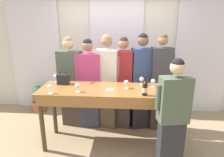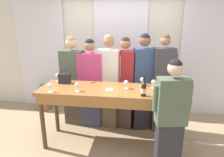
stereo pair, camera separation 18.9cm
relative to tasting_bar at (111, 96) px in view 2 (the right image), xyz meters
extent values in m
plane|color=tan|center=(0.00, 0.02, -0.90)|extent=(18.00, 18.00, 0.00)
cube|color=silver|center=(0.00, 1.51, 0.50)|extent=(12.00, 0.06, 2.80)
cube|color=white|center=(-1.85, 1.44, 0.45)|extent=(1.14, 0.03, 2.69)
cube|color=white|center=(0.00, 1.44, 0.45)|extent=(1.14, 0.03, 2.69)
cube|color=white|center=(1.85, 1.44, 0.45)|extent=(1.14, 0.03, 2.69)
cube|color=#9E6633|center=(0.00, 0.02, 0.08)|extent=(2.31, 0.69, 0.06)
cube|color=#9E6633|center=(0.00, -0.31, -0.01)|extent=(2.22, 0.03, 0.12)
cylinder|color=#4C3823|center=(-1.08, -0.25, -0.42)|extent=(0.07, 0.07, 0.95)
cylinder|color=#4C3823|center=(1.08, -0.25, -0.42)|extent=(0.07, 0.07, 0.95)
cylinder|color=#4C3823|center=(-1.08, 0.29, -0.42)|extent=(0.07, 0.07, 0.95)
cylinder|color=#4C3823|center=(1.08, 0.29, -0.42)|extent=(0.07, 0.07, 0.95)
cylinder|color=black|center=(0.50, -0.22, 0.20)|extent=(0.07, 0.07, 0.18)
cone|color=black|center=(0.50, -0.22, 0.32)|extent=(0.07, 0.07, 0.04)
cylinder|color=black|center=(0.50, -0.22, 0.38)|extent=(0.03, 0.03, 0.08)
cylinder|color=beige|center=(0.50, -0.22, 0.20)|extent=(0.07, 0.07, 0.07)
cube|color=#232328|center=(-0.84, 0.21, 0.20)|extent=(0.19, 0.11, 0.17)
torus|color=#232328|center=(-0.84, 0.21, 0.29)|extent=(0.13, 0.01, 0.13)
cylinder|color=white|center=(-1.01, 0.30, 0.11)|extent=(0.07, 0.07, 0.00)
cylinder|color=white|center=(-1.01, 0.30, 0.15)|extent=(0.01, 0.01, 0.06)
sphere|color=white|center=(-1.01, 0.30, 0.21)|extent=(0.08, 0.08, 0.08)
sphere|color=beige|center=(-1.01, 0.30, 0.20)|extent=(0.05, 0.05, 0.05)
cylinder|color=white|center=(0.87, 0.01, 0.11)|extent=(0.07, 0.07, 0.00)
cylinder|color=white|center=(0.87, 0.01, 0.15)|extent=(0.01, 0.01, 0.06)
sphere|color=white|center=(0.87, 0.01, 0.21)|extent=(0.08, 0.08, 0.08)
sphere|color=beige|center=(0.87, 0.01, 0.20)|extent=(0.05, 0.05, 0.05)
cylinder|color=white|center=(-0.51, -0.16, 0.11)|extent=(0.07, 0.07, 0.00)
cylinder|color=white|center=(-0.51, -0.16, 0.15)|extent=(0.01, 0.01, 0.06)
sphere|color=white|center=(-0.51, -0.16, 0.21)|extent=(0.08, 0.08, 0.08)
sphere|color=beige|center=(-0.51, -0.16, 0.20)|extent=(0.05, 0.05, 0.05)
cylinder|color=white|center=(1.03, 0.28, 0.11)|extent=(0.07, 0.07, 0.00)
cylinder|color=white|center=(1.03, 0.28, 0.15)|extent=(0.01, 0.01, 0.06)
sphere|color=white|center=(1.03, 0.28, 0.21)|extent=(0.08, 0.08, 0.08)
sphere|color=beige|center=(1.03, 0.28, 0.20)|extent=(0.05, 0.05, 0.05)
cylinder|color=white|center=(-0.90, -0.24, 0.11)|extent=(0.07, 0.07, 0.00)
cylinder|color=white|center=(-0.90, -0.24, 0.15)|extent=(0.01, 0.01, 0.06)
sphere|color=white|center=(-0.90, -0.24, 0.21)|extent=(0.08, 0.08, 0.08)
sphere|color=beige|center=(-0.90, -0.24, 0.20)|extent=(0.05, 0.05, 0.05)
cylinder|color=white|center=(1.03, 0.12, 0.11)|extent=(0.07, 0.07, 0.00)
cylinder|color=white|center=(1.03, 0.12, 0.15)|extent=(0.01, 0.01, 0.06)
sphere|color=white|center=(1.03, 0.12, 0.21)|extent=(0.08, 0.08, 0.08)
cylinder|color=white|center=(0.49, 0.26, 0.11)|extent=(0.07, 0.07, 0.00)
cylinder|color=white|center=(0.49, 0.26, 0.15)|extent=(0.01, 0.01, 0.06)
sphere|color=white|center=(0.49, 0.26, 0.21)|extent=(0.08, 0.08, 0.08)
cylinder|color=white|center=(0.66, 0.15, 0.11)|extent=(0.07, 0.07, 0.00)
cylinder|color=white|center=(0.66, 0.15, 0.15)|extent=(0.01, 0.01, 0.06)
sphere|color=white|center=(0.66, 0.15, 0.21)|extent=(0.08, 0.08, 0.08)
sphere|color=beige|center=(0.66, 0.15, 0.20)|extent=(0.05, 0.05, 0.05)
cylinder|color=white|center=(0.95, -0.10, 0.11)|extent=(0.07, 0.07, 0.00)
cylinder|color=white|center=(0.95, -0.10, 0.15)|extent=(0.01, 0.01, 0.06)
sphere|color=white|center=(0.95, -0.10, 0.21)|extent=(0.08, 0.08, 0.08)
sphere|color=beige|center=(0.95, -0.10, 0.20)|extent=(0.05, 0.05, 0.05)
cylinder|color=white|center=(0.23, 0.07, 0.11)|extent=(0.07, 0.07, 0.00)
cylinder|color=white|center=(0.23, 0.07, 0.15)|extent=(0.01, 0.01, 0.06)
sphere|color=white|center=(0.23, 0.07, 0.21)|extent=(0.08, 0.08, 0.08)
cube|color=white|center=(-0.03, -0.02, 0.11)|extent=(0.11, 0.11, 0.00)
cylinder|color=black|center=(-0.35, 0.28, 0.12)|extent=(0.07, 0.11, 0.01)
cube|color=#473833|center=(-0.84, 0.63, -0.48)|extent=(0.41, 0.24, 0.84)
cube|color=#4C5B47|center=(-0.84, 0.63, 0.28)|extent=(0.48, 0.28, 0.67)
sphere|color=#DBAD89|center=(-0.84, 0.63, 0.75)|extent=(0.21, 0.21, 0.21)
sphere|color=#93754C|center=(-0.84, 0.63, 0.79)|extent=(0.18, 0.18, 0.18)
cylinder|color=#4C5B47|center=(-0.59, 0.59, 0.33)|extent=(0.08, 0.08, 0.37)
cylinder|color=#4C5B47|center=(-1.08, 0.66, 0.33)|extent=(0.08, 0.08, 0.37)
cube|color=#383D51|center=(-0.48, 0.63, -0.49)|extent=(0.39, 0.24, 0.82)
cube|color=#C63D7A|center=(-0.48, 0.63, 0.25)|extent=(0.46, 0.28, 0.65)
sphere|color=#9E7051|center=(-0.48, 0.63, 0.71)|extent=(0.20, 0.20, 0.20)
sphere|color=black|center=(-0.48, 0.63, 0.75)|extent=(0.18, 0.18, 0.18)
cylinder|color=#C63D7A|center=(-0.24, 0.63, 0.30)|extent=(0.07, 0.07, 0.36)
cylinder|color=#C63D7A|center=(-0.73, 0.62, 0.30)|extent=(0.07, 0.07, 0.36)
cube|color=brown|center=(-0.14, 0.63, -0.47)|extent=(0.41, 0.29, 0.86)
cube|color=silver|center=(-0.14, 0.63, 0.30)|extent=(0.49, 0.34, 0.68)
sphere|color=#9E7051|center=(-0.14, 0.63, 0.79)|extent=(0.21, 0.21, 0.21)
sphere|color=#93754C|center=(-0.14, 0.63, 0.82)|extent=(0.19, 0.19, 0.19)
cylinder|color=silver|center=(0.10, 0.57, 0.35)|extent=(0.08, 0.08, 0.37)
cylinder|color=silver|center=(-0.37, 0.68, 0.35)|extent=(0.08, 0.08, 0.37)
cube|color=#473833|center=(0.17, 0.63, -0.47)|extent=(0.35, 0.24, 0.85)
cube|color=maroon|center=(0.17, 0.63, 0.29)|extent=(0.42, 0.29, 0.67)
sphere|color=#9E7051|center=(0.17, 0.63, 0.76)|extent=(0.19, 0.19, 0.19)
sphere|color=#332319|center=(0.17, 0.63, 0.79)|extent=(0.17, 0.17, 0.17)
cylinder|color=maroon|center=(0.37, 0.58, 0.34)|extent=(0.08, 0.08, 0.37)
cylinder|color=maroon|center=(-0.04, 0.67, 0.34)|extent=(0.08, 0.08, 0.37)
cube|color=#28282D|center=(0.51, 0.63, -0.46)|extent=(0.34, 0.25, 0.88)
cube|color=#334775|center=(0.51, 0.63, 0.33)|extent=(0.40, 0.29, 0.70)
sphere|color=brown|center=(0.51, 0.63, 0.82)|extent=(0.20, 0.20, 0.20)
sphere|color=black|center=(0.51, 0.63, 0.85)|extent=(0.18, 0.18, 0.18)
cylinder|color=#334775|center=(0.71, 0.67, 0.38)|extent=(0.08, 0.08, 0.38)
cylinder|color=#334775|center=(0.31, 0.58, 0.38)|extent=(0.08, 0.08, 0.38)
cube|color=#473833|center=(0.86, 0.63, -0.45)|extent=(0.34, 0.24, 0.89)
cube|color=#3D3D42|center=(0.86, 0.63, 0.34)|extent=(0.40, 0.28, 0.70)
sphere|color=#9E7051|center=(0.86, 0.63, 0.82)|extent=(0.18, 0.18, 0.18)
sphere|color=brown|center=(0.86, 0.63, 0.85)|extent=(0.16, 0.16, 0.16)
cylinder|color=#3D3D42|center=(1.06, 0.66, 0.40)|extent=(0.08, 0.08, 0.39)
cylinder|color=#3D3D42|center=(0.66, 0.59, 0.40)|extent=(0.08, 0.08, 0.39)
cube|color=#28282D|center=(0.85, -0.53, -0.51)|extent=(0.36, 0.23, 0.77)
cube|color=#4C5B47|center=(0.85, -0.53, 0.18)|extent=(0.42, 0.28, 0.61)
sphere|color=#DBAD89|center=(0.85, -0.53, 0.61)|extent=(0.19, 0.19, 0.19)
sphere|color=black|center=(0.85, -0.53, 0.64)|extent=(0.16, 0.16, 0.16)
cylinder|color=#4C5B47|center=(0.64, -0.56, 0.23)|extent=(0.08, 0.08, 0.34)
cylinder|color=#4C5B47|center=(1.07, -0.49, 0.23)|extent=(0.08, 0.08, 0.34)
cylinder|color=#935B3D|center=(-1.77, 1.17, -0.78)|extent=(0.32, 0.32, 0.23)
ellipsoid|color=#38753D|center=(-1.77, 1.17, -0.48)|extent=(0.29, 0.29, 0.41)
camera|label=1|loc=(0.22, -2.96, 1.19)|focal=32.00mm
camera|label=2|loc=(0.41, -2.94, 1.19)|focal=32.00mm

